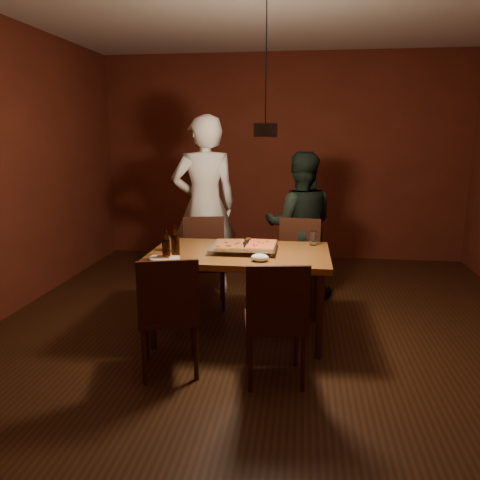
# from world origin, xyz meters

# --- Properties ---
(room_shell) EXTENTS (6.00, 6.00, 6.00)m
(room_shell) POSITION_xyz_m (0.00, 0.00, 1.40)
(room_shell) COLOR #351D0E
(room_shell) RESTS_ON ground
(dining_table) EXTENTS (1.50, 0.90, 0.75)m
(dining_table) POSITION_xyz_m (-0.22, 0.21, 0.68)
(dining_table) COLOR brown
(dining_table) RESTS_ON floor
(chair_far_left) EXTENTS (0.50, 0.50, 0.49)m
(chair_far_left) POSITION_xyz_m (-0.69, 0.94, 0.54)
(chair_far_left) COLOR #38190F
(chair_far_left) RESTS_ON floor
(chair_far_right) EXTENTS (0.48, 0.48, 0.49)m
(chair_far_right) POSITION_xyz_m (0.26, 0.98, 0.54)
(chair_far_right) COLOR #38190F
(chair_far_right) RESTS_ON floor
(chair_near_left) EXTENTS (0.52, 0.52, 0.49)m
(chair_near_left) POSITION_xyz_m (-0.62, -0.57, 0.54)
(chair_near_left) COLOR #38190F
(chair_near_left) RESTS_ON floor
(chair_near_right) EXTENTS (0.48, 0.48, 0.49)m
(chair_near_right) POSITION_xyz_m (0.14, -0.60, 0.54)
(chair_near_right) COLOR #38190F
(chair_near_right) RESTS_ON floor
(pizza_tray) EXTENTS (0.57, 0.47, 0.05)m
(pizza_tray) POSITION_xyz_m (-0.19, 0.24, 0.77)
(pizza_tray) COLOR silver
(pizza_tray) RESTS_ON dining_table
(pizza_meat) EXTENTS (0.27, 0.39, 0.02)m
(pizza_meat) POSITION_xyz_m (-0.31, 0.23, 0.81)
(pizza_meat) COLOR maroon
(pizza_meat) RESTS_ON pizza_tray
(pizza_cheese) EXTENTS (0.25, 0.39, 0.02)m
(pizza_cheese) POSITION_xyz_m (-0.04, 0.26, 0.81)
(pizza_cheese) COLOR gold
(pizza_cheese) RESTS_ON pizza_tray
(spatula) EXTENTS (0.12, 0.25, 0.04)m
(spatula) POSITION_xyz_m (-0.18, 0.25, 0.81)
(spatula) COLOR silver
(spatula) RESTS_ON pizza_tray
(beer_bottle_a) EXTENTS (0.06, 0.06, 0.24)m
(beer_bottle_a) POSITION_xyz_m (-0.77, -0.12, 0.87)
(beer_bottle_a) COLOR black
(beer_bottle_a) RESTS_ON dining_table
(beer_bottle_b) EXTENTS (0.07, 0.07, 0.26)m
(beer_bottle_b) POSITION_xyz_m (-0.72, -0.02, 0.88)
(beer_bottle_b) COLOR black
(beer_bottle_b) RESTS_ON dining_table
(water_glass_left) EXTENTS (0.08, 0.08, 0.13)m
(water_glass_left) POSITION_xyz_m (-0.79, 0.15, 0.82)
(water_glass_left) COLOR silver
(water_glass_left) RESTS_ON dining_table
(water_glass_right) EXTENTS (0.06, 0.06, 0.13)m
(water_glass_right) POSITION_xyz_m (0.40, 0.53, 0.81)
(water_glass_right) COLOR silver
(water_glass_right) RESTS_ON dining_table
(plate_slice) EXTENTS (0.25, 0.25, 0.03)m
(plate_slice) POSITION_xyz_m (-0.79, -0.11, 0.76)
(plate_slice) COLOR white
(plate_slice) RESTS_ON dining_table
(napkin) EXTENTS (0.14, 0.11, 0.06)m
(napkin) POSITION_xyz_m (-0.03, -0.08, 0.78)
(napkin) COLOR white
(napkin) RESTS_ON dining_table
(diner_white) EXTENTS (0.82, 0.69, 1.92)m
(diner_white) POSITION_xyz_m (-0.75, 1.32, 0.96)
(diner_white) COLOR silver
(diner_white) RESTS_ON floor
(diner_dark) EXTENTS (0.78, 0.62, 1.55)m
(diner_dark) POSITION_xyz_m (0.27, 1.34, 0.77)
(diner_dark) COLOR black
(diner_dark) RESTS_ON floor
(pendant_lamp) EXTENTS (0.18, 0.18, 1.10)m
(pendant_lamp) POSITION_xyz_m (0.00, 0.00, 1.76)
(pendant_lamp) COLOR black
(pendant_lamp) RESTS_ON ceiling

